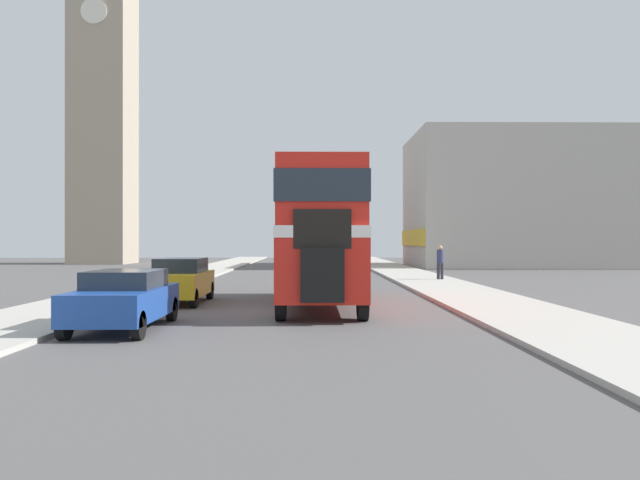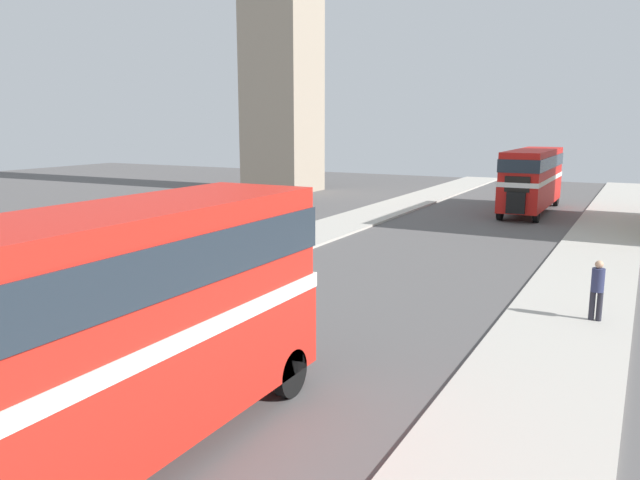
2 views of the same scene
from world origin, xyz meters
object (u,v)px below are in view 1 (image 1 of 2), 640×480
at_px(bus_distant, 325,238).
at_px(pedestrian_walking, 440,260).
at_px(car_parked_near, 124,299).
at_px(church_tower, 104,41).
at_px(double_decker_bus, 320,226).
at_px(car_parked_mid, 180,280).

distance_m(bus_distant, pedestrian_walking, 23.49).
bearing_deg(bus_distant, car_parked_near, -97.98).
height_order(pedestrian_walking, church_tower, church_tower).
bearing_deg(bus_distant, double_decker_bus, -91.38).
bearing_deg(church_tower, car_parked_near, -70.93).
xyz_separation_m(double_decker_bus, church_tower, (-19.93, 38.25, 18.31)).
bearing_deg(car_parked_mid, double_decker_bus, -10.73).
bearing_deg(pedestrian_walking, bus_distant, 103.95).
bearing_deg(double_decker_bus, car_parked_near, -131.49).
height_order(car_parked_mid, church_tower, church_tower).
bearing_deg(car_parked_mid, pedestrian_walking, 44.88).
height_order(double_decker_bus, bus_distant, double_decker_bus).
relative_size(double_decker_bus, pedestrian_walking, 5.47).
bearing_deg(car_parked_near, bus_distant, 82.02).
distance_m(car_parked_mid, pedestrian_walking, 15.95).
bearing_deg(car_parked_near, car_parked_mid, 89.86).
height_order(car_parked_near, pedestrian_walking, pedestrian_walking).
distance_m(bus_distant, car_parked_mid, 34.52).
bearing_deg(car_parked_near, pedestrian_walking, 57.28).
distance_m(double_decker_bus, church_tower, 46.86).
xyz_separation_m(bus_distant, pedestrian_walking, (5.66, -22.76, -1.29)).
xyz_separation_m(car_parked_mid, church_tower, (-15.12, 37.34, 20.14)).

